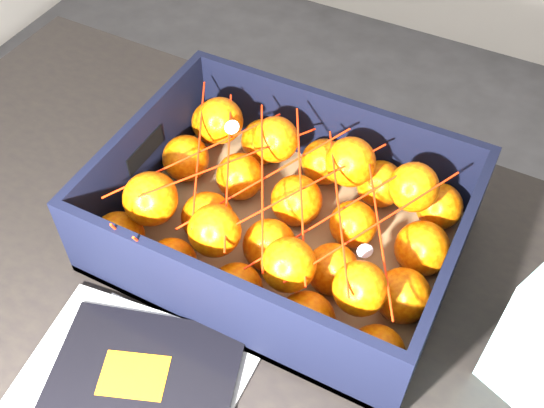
% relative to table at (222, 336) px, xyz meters
% --- Properties ---
extents(table, '(1.21, 0.82, 0.75)m').
position_rel_table_xyz_m(table, '(0.00, 0.00, 0.00)').
color(table, black).
rests_on(table, ground).
extents(produce_crate, '(0.45, 0.33, 0.13)m').
position_rel_table_xyz_m(produce_crate, '(0.03, 0.12, 0.14)').
color(produce_crate, '#8B6140').
rests_on(produce_crate, table).
extents(clementine_heap, '(0.42, 0.31, 0.12)m').
position_rel_table_xyz_m(clementine_heap, '(0.03, 0.11, 0.16)').
color(clementine_heap, '#DD5704').
rests_on(clementine_heap, produce_crate).
extents(mesh_net, '(0.37, 0.29, 0.09)m').
position_rel_table_xyz_m(mesh_net, '(0.03, 0.10, 0.21)').
color(mesh_net, red).
rests_on(mesh_net, clementine_heap).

